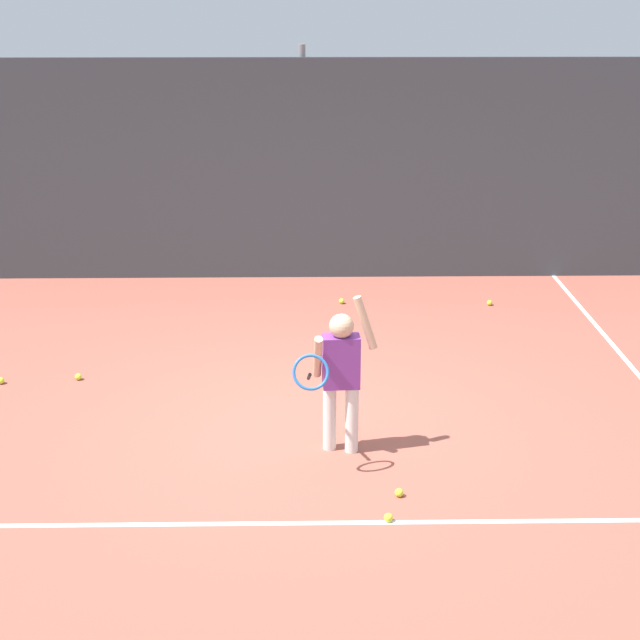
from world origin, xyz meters
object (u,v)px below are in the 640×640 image
Objects in this scene: tennis_ball_0 at (388,518)px; tennis_ball_5 at (342,301)px; tennis_ball_6 at (1,381)px; tennis_ball_1 at (399,493)px; tennis_ball_2 at (78,377)px; tennis_player at (340,371)px; tennis_ball_3 at (490,303)px.

tennis_ball_0 is 1.00× the size of tennis_ball_5.
tennis_ball_0 is at bearing -88.21° from tennis_ball_5.
tennis_ball_6 is (-3.42, -2.36, 0.00)m from tennis_ball_5.
tennis_ball_1 is 1.00× the size of tennis_ball_2.
tennis_ball_5 is (-0.15, 4.88, 0.00)m from tennis_ball_0.
tennis_player is at bearing -30.97° from tennis_ball_2.
tennis_ball_1 is at bearing -109.04° from tennis_ball_3.
tennis_ball_2 and tennis_ball_3 have the same top height.
tennis_ball_6 is at bearing 149.46° from tennis_ball_1.
tennis_player reaches higher than tennis_ball_1.
tennis_ball_0 is 3.86m from tennis_ball_2.
tennis_ball_2 is at bearing 146.08° from tennis_player.
tennis_player is 3.85m from tennis_ball_5.
tennis_ball_3 is at bearing 23.48° from tennis_ball_6.
tennis_ball_5 is at bearing 93.33° from tennis_ball_1.
tennis_ball_3 is at bearing -2.87° from tennis_ball_5.
tennis_ball_2 is at bearing 6.63° from tennis_ball_6.
tennis_ball_6 is at bearing 153.36° from tennis_player.
tennis_ball_1 is at bearing -37.43° from tennis_ball_2.
tennis_ball_2 is 1.00× the size of tennis_ball_5.
tennis_ball_5 is at bearing 91.79° from tennis_ball_0.
tennis_player is 20.46× the size of tennis_ball_5.
tennis_ball_0 is at bearing -35.23° from tennis_ball_6.
tennis_player reaches higher than tennis_ball_3.
tennis_ball_2 is at bearing 142.57° from tennis_ball_1.
tennis_ball_3 is at bearing 25.94° from tennis_ball_2.
tennis_ball_5 is 1.00× the size of tennis_ball_6.
tennis_ball_2 is 0.74m from tennis_ball_6.
tennis_ball_5 is (0.17, 3.79, -0.69)m from tennis_player.
tennis_ball_6 is (-0.73, -0.09, 0.00)m from tennis_ball_2.
tennis_ball_1 and tennis_ball_5 have the same top height.
tennis_player is at bearing -23.69° from tennis_ball_6.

